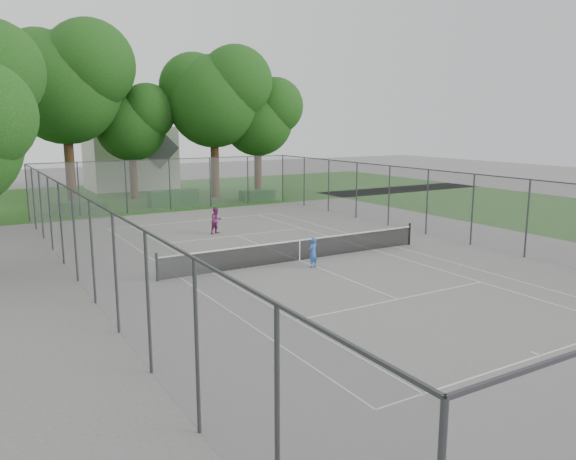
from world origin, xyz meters
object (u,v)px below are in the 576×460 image
house (130,148)px  girl_player (313,253)px  woman_player (216,221)px  tennis_net (300,249)px

house → girl_player: 32.82m
house → woman_player: bearing=-94.6°
house → girl_player: bearing=-92.4°
tennis_net → woman_player: (-0.70, 7.46, 0.22)m
tennis_net → girl_player: size_ratio=10.15×
woman_player → house: bearing=66.8°
girl_player → woman_player: 8.75m
tennis_net → girl_player: bearing=-96.1°
woman_player → tennis_net: bearing=-103.2°
girl_player → woman_player: woman_player is taller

